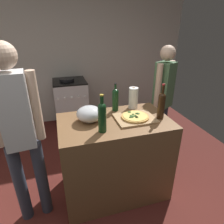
# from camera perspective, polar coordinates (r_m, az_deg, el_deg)

# --- Properties ---
(ground_plane) EXTENTS (4.38, 3.31, 0.02)m
(ground_plane) POSITION_cam_1_polar(r_m,az_deg,el_deg) (3.01, -6.46, -12.81)
(ground_plane) COLOR #511E19
(kitchen_wall_rear) EXTENTS (4.38, 0.10, 2.60)m
(kitchen_wall_rear) POSITION_cam_1_polar(r_m,az_deg,el_deg) (3.83, -11.46, 16.48)
(kitchen_wall_rear) COLOR #BCB7AD
(kitchen_wall_rear) RESTS_ON ground_plane
(counter) EXTENTS (1.14, 0.69, 0.92)m
(counter) POSITION_cam_1_polar(r_m,az_deg,el_deg) (2.20, 0.76, -13.25)
(counter) COLOR brown
(counter) RESTS_ON ground_plane
(cutting_board) EXTENTS (0.40, 0.32, 0.02)m
(cutting_board) POSITION_cam_1_polar(r_m,az_deg,el_deg) (1.99, 6.85, -1.88)
(cutting_board) COLOR tan
(cutting_board) RESTS_ON counter
(pizza) EXTENTS (0.28, 0.28, 0.03)m
(pizza) POSITION_cam_1_polar(r_m,az_deg,el_deg) (1.98, 6.87, -1.33)
(pizza) COLOR tan
(pizza) RESTS_ON cutting_board
(mixing_bowl) EXTENTS (0.26, 0.26, 0.16)m
(mixing_bowl) POSITION_cam_1_polar(r_m,az_deg,el_deg) (1.92, -6.75, -0.53)
(mixing_bowl) COLOR #B2B2B7
(mixing_bowl) RESTS_ON counter
(paper_towel_roll) EXTENTS (0.10, 0.10, 0.25)m
(paper_towel_roll) POSITION_cam_1_polar(r_m,az_deg,el_deg) (2.22, 6.34, 4.17)
(paper_towel_roll) COLOR white
(paper_towel_roll) RESTS_ON counter
(wine_bottle_green) EXTENTS (0.08, 0.08, 0.36)m
(wine_bottle_green) POSITION_cam_1_polar(r_m,az_deg,el_deg) (1.69, -2.94, -1.15)
(wine_bottle_green) COLOR #143819
(wine_bottle_green) RESTS_ON counter
(wine_bottle_clear) EXTENTS (0.07, 0.07, 0.32)m
(wine_bottle_clear) POSITION_cam_1_polar(r_m,az_deg,el_deg) (2.13, 1.00, 3.93)
(wine_bottle_clear) COLOR #143819
(wine_bottle_clear) RESTS_ON counter
(wine_bottle_dark) EXTENTS (0.07, 0.07, 0.37)m
(wine_bottle_dark) POSITION_cam_1_polar(r_m,az_deg,el_deg) (2.00, 14.46, 2.20)
(wine_bottle_dark) COLOR #331E0F
(wine_bottle_dark) RESTS_ON counter
(stove) EXTENTS (0.57, 0.60, 0.95)m
(stove) POSITION_cam_1_polar(r_m,az_deg,el_deg) (3.65, -11.97, 2.26)
(stove) COLOR #B7B7BC
(stove) RESTS_ON ground_plane
(person_in_stripes) EXTENTS (0.40, 0.22, 1.72)m
(person_in_stripes) POSITION_cam_1_polar(r_m,az_deg,el_deg) (1.80, -25.84, -4.88)
(person_in_stripes) COLOR #383D4C
(person_in_stripes) RESTS_ON ground_plane
(person_in_red) EXTENTS (0.34, 0.28, 1.59)m
(person_in_red) POSITION_cam_1_polar(r_m,az_deg,el_deg) (2.70, 14.82, 4.21)
(person_in_red) COLOR #383D4C
(person_in_red) RESTS_ON ground_plane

